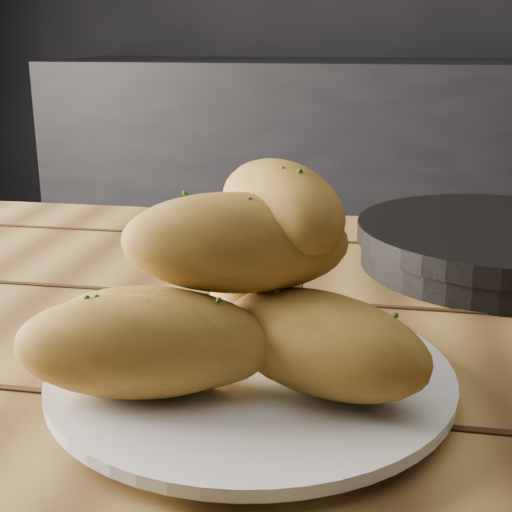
{
  "coord_description": "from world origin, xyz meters",
  "views": [
    {
      "loc": [
        -0.3,
        -0.73,
        0.98
      ],
      "look_at": [
        -0.38,
        -0.28,
        0.84
      ],
      "focal_mm": 50.0,
      "sensor_mm": 36.0,
      "label": 1
    }
  ],
  "objects_px": {
    "bread_rolls": "(231,296)",
    "skillet": "(505,245)",
    "table": "(333,461)",
    "plate": "(251,378)"
  },
  "relations": [
    {
      "from": "bread_rolls",
      "to": "skillet",
      "type": "bearing_deg",
      "value": 55.2
    },
    {
      "from": "skillet",
      "to": "table",
      "type": "bearing_deg",
      "value": -123.05
    },
    {
      "from": "plate",
      "to": "skillet",
      "type": "relative_size",
      "value": 0.62
    },
    {
      "from": "plate",
      "to": "bread_rolls",
      "type": "relative_size",
      "value": 1.01
    },
    {
      "from": "table",
      "to": "plate",
      "type": "height_order",
      "value": "plate"
    },
    {
      "from": "table",
      "to": "bread_rolls",
      "type": "relative_size",
      "value": 5.86
    },
    {
      "from": "bread_rolls",
      "to": "plate",
      "type": "bearing_deg",
      "value": 26.02
    },
    {
      "from": "bread_rolls",
      "to": "skillet",
      "type": "xyz_separation_m",
      "value": [
        0.22,
        0.32,
        -0.05
      ]
    },
    {
      "from": "table",
      "to": "skillet",
      "type": "height_order",
      "value": "skillet"
    },
    {
      "from": "table",
      "to": "plate",
      "type": "xyz_separation_m",
      "value": [
        -0.05,
        -0.07,
        0.11
      ]
    }
  ]
}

